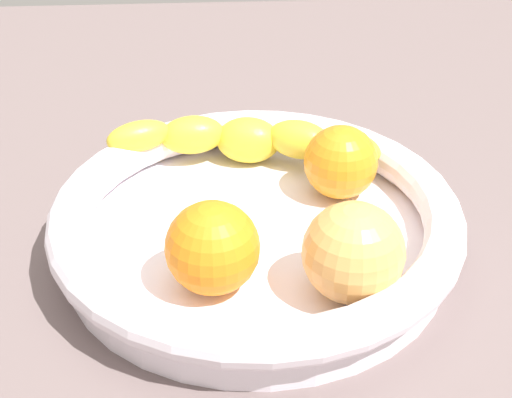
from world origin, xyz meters
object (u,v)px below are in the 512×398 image
Objects in this scene: orange_mid_left at (341,162)px; peach_blush at (353,252)px; banana_draped_left at (245,139)px; orange_front at (212,248)px; fruit_bowl at (256,224)px.

peach_blush reaches higher than orange_mid_left.
peach_blush is (6.40, -17.98, 0.87)cm from banana_draped_left.
banana_draped_left is at bearing 109.60° from peach_blush.
orange_front reaches higher than banana_draped_left.
orange_front is (-3.09, -16.54, 0.65)cm from banana_draped_left.
peach_blush is (6.10, -7.84, 2.89)cm from fruit_bowl.
orange_front is 1.08× the size of orange_mid_left.
peach_blush is at bearing -52.11° from fruit_bowl.
orange_front is 9.61cm from peach_blush.
peach_blush is at bearing -8.59° from orange_front.
fruit_bowl is 1.32× the size of banana_draped_left.
peach_blush reaches higher than orange_front.
banana_draped_left reaches higher than fruit_bowl.
orange_mid_left is at bearing 34.60° from fruit_bowl.
orange_mid_left is (7.27, 5.02, 2.41)cm from fruit_bowl.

